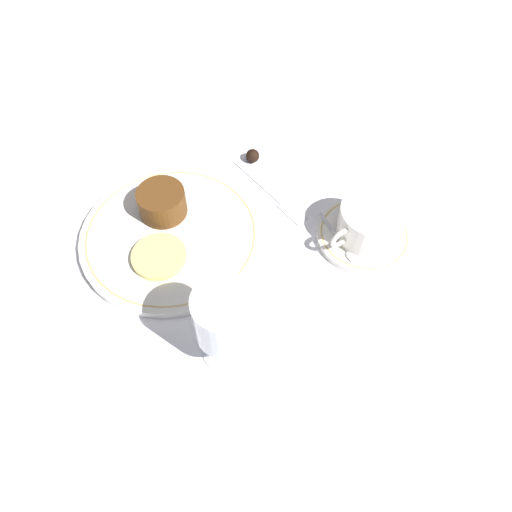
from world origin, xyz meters
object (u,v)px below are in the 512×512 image
(dinner_plate, at_px, (171,236))
(coffee_cup, at_px, (371,222))
(wine_glass, at_px, (226,319))
(dessert_cake, at_px, (162,202))
(fork, at_px, (276,197))

(dinner_plate, distance_m, coffee_cup, 0.30)
(wine_glass, height_order, dessert_cake, wine_glass)
(coffee_cup, relative_size, dessert_cake, 1.68)
(fork, bearing_deg, wine_glass, 42.29)
(dinner_plate, height_order, fork, dinner_plate)
(wine_glass, relative_size, dessert_cake, 1.77)
(dinner_plate, relative_size, wine_glass, 2.12)
(dessert_cake, bearing_deg, coffee_cup, 139.28)
(coffee_cup, height_order, dessert_cake, coffee_cup)
(coffee_cup, bearing_deg, fork, -63.82)
(wine_glass, bearing_deg, coffee_cup, -171.29)
(dinner_plate, height_order, dessert_cake, dessert_cake)
(wine_glass, distance_m, dessert_cake, 0.25)
(fork, relative_size, dessert_cake, 2.37)
(coffee_cup, bearing_deg, dinner_plate, -32.83)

